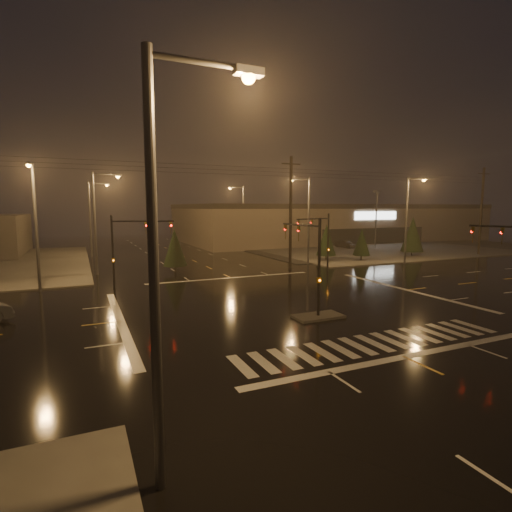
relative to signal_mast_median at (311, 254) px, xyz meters
name	(u,v)px	position (x,y,z in m)	size (l,w,h in m)	color
ground	(287,303)	(0.00, 3.07, -3.75)	(140.00, 140.00, 0.00)	black
sidewalk_ne	(359,247)	(30.00, 33.07, -3.69)	(36.00, 36.00, 0.12)	#43413C
median_island	(318,316)	(0.00, -0.93, -3.68)	(3.00, 1.60, 0.15)	#43413C
crosswalk	(374,343)	(0.00, -5.93, -3.75)	(15.00, 2.60, 0.01)	beige
stop_bar_near	(404,357)	(0.00, -7.93, -3.75)	(16.00, 0.50, 0.01)	beige
stop_bar_far	(231,278)	(0.00, 14.07, -3.75)	(16.00, 0.50, 0.01)	beige
parking_lot	(390,247)	(35.00, 31.07, -3.71)	(50.00, 24.00, 0.08)	black
retail_building	(330,221)	(35.00, 49.06, 0.09)	(60.20, 28.30, 7.20)	#726351
signal_mast_median	(311,254)	(0.00, 0.00, 0.00)	(0.25, 4.59, 6.00)	black
signal_mast_ne	(322,236)	(9.50, 13.21, 0.04)	(4.84, 1.86, 6.00)	black
signal_mast_nw	(126,242)	(-9.50, 13.21, 0.04)	(4.84, 1.86, 6.00)	black
streetlight_0	(167,244)	(-11.18, -11.93, 2.05)	(2.77, 0.32, 10.00)	#38383A
streetlight_1	(98,216)	(-11.18, 21.07, 2.05)	(2.77, 0.32, 10.00)	#38383A
streetlight_2	(92,214)	(-11.18, 37.07, 2.05)	(2.77, 0.32, 10.00)	#38383A
streetlight_3	(306,215)	(11.18, 19.07, 2.05)	(2.77, 0.32, 10.00)	#38383A
streetlight_4	(242,213)	(11.18, 39.07, 2.05)	(2.77, 0.32, 10.00)	#38383A
streetlight_5	(35,218)	(-16.00, 14.26, 2.05)	(0.32, 2.77, 10.00)	#38383A
streetlight_6	(409,215)	(22.00, 14.26, 2.05)	(0.32, 2.77, 10.00)	#38383A
utility_pole_1	(291,212)	(8.00, 17.07, 2.38)	(2.20, 0.32, 12.00)	black
utility_pole_2	(481,211)	(38.00, 17.07, 2.38)	(2.20, 0.32, 12.00)	black
conifer_0	(326,240)	(15.00, 20.56, -1.13)	(2.46, 2.46, 4.54)	black
conifer_1	(362,242)	(19.08, 18.85, -1.40)	(2.12, 2.12, 4.01)	black
conifer_2	(413,234)	(28.23, 19.67, -0.72)	(2.99, 2.99, 5.37)	black
conifer_3	(175,247)	(-4.12, 19.35, -1.17)	(2.42, 2.42, 4.48)	black
car_parked	(346,244)	(26.66, 32.20, -3.05)	(1.67, 4.14, 1.41)	black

